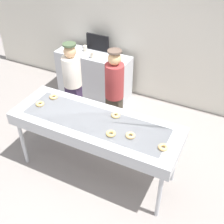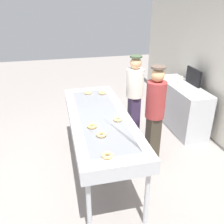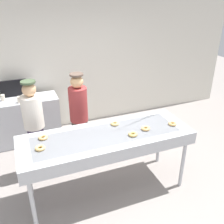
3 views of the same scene
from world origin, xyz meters
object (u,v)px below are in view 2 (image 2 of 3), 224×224
Objects in this scene: menu_display at (193,77)px; glazed_donut_2 at (92,126)px; glazed_donut_5 at (102,93)px; prep_counter at (180,106)px; paper_cup_0 at (181,79)px; fryer_conveyor at (100,121)px; paper_cup_1 at (178,84)px; worker_baker at (155,111)px; glazed_donut_0 at (118,119)px; glazed_donut_4 at (107,155)px; worker_assistant at (135,95)px; glazed_donut_3 at (101,135)px; glazed_donut_1 at (88,93)px.

glazed_donut_2 is at bearing -57.79° from menu_display.
glazed_donut_5 reaches higher than prep_counter.
menu_display reaches higher than paper_cup_0.
menu_display is at bearing 117.73° from fryer_conveyor.
paper_cup_1 is at bearing -63.37° from prep_counter.
worker_baker is (0.68, 0.71, -0.12)m from glazed_donut_5.
menu_display reaches higher than glazed_donut_0.
glazed_donut_0 is 1.04× the size of paper_cup_0.
glazed_donut_4 is 0.08× the size of worker_baker.
prep_counter is at bearing -83.79° from worker_assistant.
worker_baker is (-1.16, 1.02, -0.12)m from glazed_donut_4.
glazed_donut_5 is at bearing -82.19° from paper_cup_1.
worker_baker is 13.61× the size of paper_cup_1.
glazed_donut_5 is (-1.04, -0.01, 0.00)m from glazed_donut_0.
glazed_donut_4 is 3.08m from menu_display.
glazed_donut_3 is at bearing 18.06° from glazed_donut_2.
glazed_donut_2 is at bearing -5.95° from glazed_donut_1.
worker_baker is (-0.48, 1.08, -0.12)m from glazed_donut_2.
paper_cup_1 reaches higher than glazed_donut_3.
menu_display reaches higher than glazed_donut_5.
glazed_donut_2 reaches higher than fryer_conveyor.
prep_counter is (-1.44, 2.08, -0.55)m from glazed_donut_2.
glazed_donut_3 is at bearing 142.54° from worker_assistant.
glazed_donut_5 is at bearing 166.01° from fryer_conveyor.
prep_counter is at bearing 120.22° from fryer_conveyor.
fryer_conveyor is 1.21m from worker_assistant.
glazed_donut_2 is (0.32, -0.16, 0.11)m from fryer_conveyor.
paper_cup_1 is (-0.89, 0.86, 0.09)m from worker_baker.
fryer_conveyor is at bearing 153.45° from glazed_donut_2.
fryer_conveyor is 0.32m from glazed_donut_0.
worker_baker is (0.75, 0.95, -0.12)m from glazed_donut_1.
glazed_donut_1 is at bearing -105.77° from glazed_donut_5.
fryer_conveyor is 20.23× the size of paper_cup_1.
glazed_donut_1 is at bearing -83.59° from prep_counter.
menu_display is at bearing 124.78° from glazed_donut_0.
prep_counter is (-0.22, 1.95, -0.55)m from glazed_donut_1.
glazed_donut_5 is 1.58m from paper_cup_1.
glazed_donut_2 is at bearing -54.74° from paper_cup_1.
glazed_donut_0 is at bearing -51.17° from paper_cup_1.
paper_cup_1 is 0.24× the size of menu_display.
fryer_conveyor is at bearing -62.27° from menu_display.
prep_counter is 0.66m from menu_display.
worker_assistant is (-0.89, 0.82, -0.01)m from fryer_conveyor.
glazed_donut_5 is at bearing -74.33° from paper_cup_0.
prep_counter is 13.05× the size of paper_cup_0.
glazed_donut_3 is 2.80m from paper_cup_0.
menu_display is at bearing 98.52° from glazed_donut_5.
glazed_donut_1 is 1.00× the size of glazed_donut_3.
glazed_donut_1 is at bearing 177.88° from glazed_donut_4.
worker_assistant reaches higher than glazed_donut_3.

